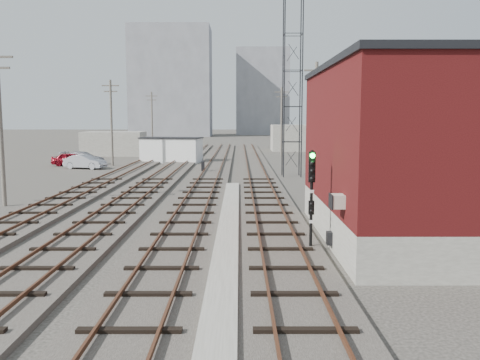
{
  "coord_description": "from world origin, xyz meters",
  "views": [
    {
      "loc": [
        1.0,
        -8.79,
        5.01
      ],
      "look_at": [
        1.02,
        14.29,
        2.2
      ],
      "focal_mm": 38.0,
      "sensor_mm": 36.0,
      "label": 1
    }
  ],
  "objects_px": {
    "car_silver": "(85,162)",
    "car_red": "(72,159)",
    "switch_stand": "(203,167)",
    "car_grey": "(83,158)",
    "signal_mast": "(312,193)",
    "site_trailer": "(171,150)"
  },
  "relations": [
    {
      "from": "site_trailer",
      "to": "car_silver",
      "type": "xyz_separation_m",
      "value": [
        -7.65,
        -7.17,
        -0.75
      ]
    },
    {
      "from": "site_trailer",
      "to": "car_grey",
      "type": "height_order",
      "value": "site_trailer"
    },
    {
      "from": "signal_mast",
      "to": "site_trailer",
      "type": "bearing_deg",
      "value": 105.07
    },
    {
      "from": "switch_stand",
      "to": "site_trailer",
      "type": "bearing_deg",
      "value": 111.79
    },
    {
      "from": "signal_mast",
      "to": "site_trailer",
      "type": "relative_size",
      "value": 0.52
    },
    {
      "from": "switch_stand",
      "to": "car_grey",
      "type": "relative_size",
      "value": 0.27
    },
    {
      "from": "site_trailer",
      "to": "car_grey",
      "type": "distance_m",
      "value": 9.66
    },
    {
      "from": "car_silver",
      "to": "car_red",
      "type": "bearing_deg",
      "value": 53.97
    },
    {
      "from": "signal_mast",
      "to": "car_silver",
      "type": "xyz_separation_m",
      "value": [
        -18.09,
        31.6,
        -1.52
      ]
    },
    {
      "from": "site_trailer",
      "to": "car_red",
      "type": "bearing_deg",
      "value": -145.05
    },
    {
      "from": "car_red",
      "to": "car_silver",
      "type": "relative_size",
      "value": 0.98
    },
    {
      "from": "car_silver",
      "to": "switch_stand",
      "type": "bearing_deg",
      "value": -92.15
    },
    {
      "from": "car_red",
      "to": "car_grey",
      "type": "distance_m",
      "value": 2.0
    },
    {
      "from": "signal_mast",
      "to": "switch_stand",
      "type": "xyz_separation_m",
      "value": [
        -6.06,
        27.53,
        -1.62
      ]
    },
    {
      "from": "signal_mast",
      "to": "switch_stand",
      "type": "distance_m",
      "value": 28.24
    },
    {
      "from": "site_trailer",
      "to": "car_silver",
      "type": "bearing_deg",
      "value": -124.49
    },
    {
      "from": "signal_mast",
      "to": "car_grey",
      "type": "distance_m",
      "value": 41.59
    },
    {
      "from": "switch_stand",
      "to": "car_red",
      "type": "relative_size",
      "value": 0.31
    },
    {
      "from": "car_grey",
      "to": "switch_stand",
      "type": "bearing_deg",
      "value": -114.04
    },
    {
      "from": "car_silver",
      "to": "car_grey",
      "type": "bearing_deg",
      "value": 35.7
    },
    {
      "from": "switch_stand",
      "to": "car_grey",
      "type": "bearing_deg",
      "value": 147.25
    },
    {
      "from": "signal_mast",
      "to": "car_red",
      "type": "distance_m",
      "value": 40.22
    }
  ]
}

